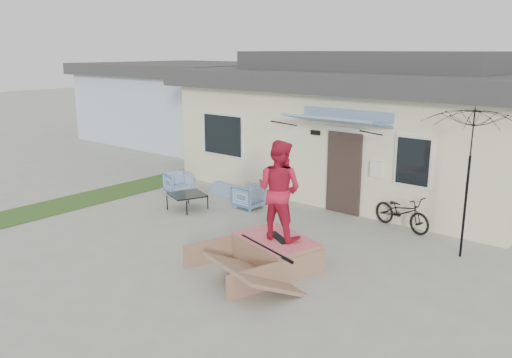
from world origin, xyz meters
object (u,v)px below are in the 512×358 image
Objects in this scene: coffee_table at (187,202)px; skateboard at (278,237)px; patio_umbrella at (468,173)px; skater at (279,188)px; loveseat at (233,187)px; bicycle at (402,208)px; armchair_left at (178,182)px; skate_ramp at (276,252)px; armchair_right at (249,195)px.

skateboard reaches higher than coffee_table.
patio_umbrella is 3.76m from skater.
loveseat is 0.87× the size of bicycle.
armchair_left reaches higher than loveseat.
bicycle is (5.01, 2.15, 0.29)m from coffee_table.
loveseat is 0.71× the size of skater.
coffee_table is at bearing -107.25° from armchair_left.
loveseat is 6.76m from patio_umbrella.
skate_ramp is at bearing -134.14° from patio_umbrella.
bicycle reaches higher than loveseat.
skater is (3.95, -3.06, 1.28)m from loveseat.
skateboard is (4.04, -1.35, 0.35)m from coffee_table.
coffee_table is 0.54× the size of bicycle.
patio_umbrella is (6.67, 1.33, 1.54)m from coffee_table.
skater is at bearing 90.00° from skate_ramp.
bicycle reaches higher than armchair_left.
loveseat is at bearing -117.02° from armchair_right.
patio_umbrella reaches higher than bicycle.
armchair_right is at bearing 154.94° from skate_ramp.
patio_umbrella reaches higher than armchair_right.
bicycle is 2.14× the size of skateboard.
armchair_left is at bearing -28.38° from skater.
bicycle is (6.34, 1.27, 0.15)m from armchair_left.
skater is (0.00, -0.00, 0.98)m from skateboard.
loveseat is at bearing 87.18° from coffee_table.
skater is at bearing 143.43° from loveseat.
armchair_left is at bearing -173.13° from skateboard.
bicycle is at bearing -62.32° from armchair_left.
skate_ramp reaches higher than loveseat.
loveseat is 5.02m from skate_ramp.
coffee_table is 0.44× the size of skater.
armchair_left is 6.46m from bicycle.
skate_ramp is (2.87, -2.54, -0.08)m from armchair_right.
skater is (2.89, -2.49, 1.20)m from armchair_right.
skate_ramp is at bearing 67.75° from skater.
coffee_table is at bearing -44.11° from armchair_right.
armchair_left is at bearing 146.43° from coffee_table.
patio_umbrella reaches higher than loveseat.
armchair_left reaches higher than skateboard.
bicycle is 0.68× the size of patio_umbrella.
patio_umbrella is 4.08m from skate_ramp.
coffee_table is at bearing 88.34° from loveseat.
skateboard is (2.89, -2.49, 0.21)m from armchair_right.
bicycle is at bearing -173.70° from loveseat.
skater reaches higher than skateboard.
armchair_left reaches higher than skate_ramp.
patio_umbrella is (1.66, -0.82, 1.25)m from bicycle.
loveseat is at bearing -43.54° from skater.
armchair_left reaches higher than armchair_right.
loveseat is 5.01m from skateboard.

